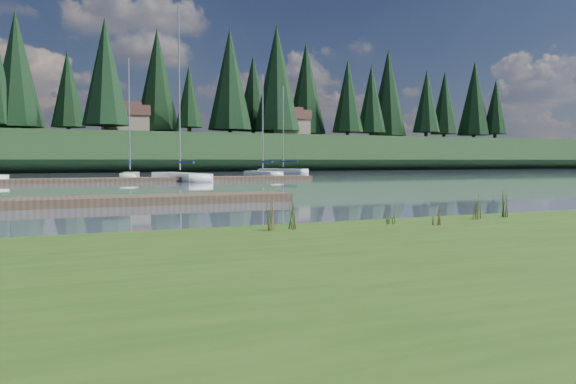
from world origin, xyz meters
name	(u,v)px	position (x,y,z in m)	size (l,w,h in m)	color
ground	(115,182)	(0.00, 30.00, 0.00)	(200.00, 200.00, 0.00)	slate
bank	(460,276)	(0.00, -6.00, 0.17)	(60.00, 9.00, 0.35)	#305118
ridge	(80,153)	(0.00, 73.00, 2.50)	(200.00, 20.00, 5.00)	#1A3218
dock_near	(64,202)	(-4.00, 9.00, 0.15)	(16.00, 2.00, 0.30)	#4C3D2C
dock_far	(144,180)	(2.00, 30.00, 0.15)	(26.00, 2.20, 0.30)	#4C3D2C
sailboat_bg_2	(131,175)	(1.72, 34.83, 0.33)	(2.35, 6.42, 9.65)	white
sailboat_bg_3	(176,176)	(4.89, 32.45, 0.32)	(3.15, 9.39, 13.41)	white
sailboat_bg_4	(260,174)	(13.16, 35.78, 0.33)	(1.81, 6.20, 9.22)	white
sailboat_bg_5	(279,171)	(20.20, 48.28, 0.32)	(4.48, 6.81, 10.09)	white
weed_0	(292,214)	(-0.60, -2.32, 0.62)	(0.17, 0.14, 0.63)	#475B23
weed_1	(391,215)	(1.46, -2.34, 0.52)	(0.17, 0.14, 0.40)	#475B23
weed_2	(477,206)	(3.60, -2.30, 0.62)	(0.17, 0.14, 0.64)	#475B23
weed_3	(273,215)	(-0.96, -2.34, 0.63)	(0.17, 0.14, 0.66)	#475B23
weed_4	(435,215)	(2.14, -2.80, 0.53)	(0.17, 0.14, 0.44)	#475B23
weed_5	(505,204)	(4.46, -2.21, 0.64)	(0.17, 0.14, 0.69)	#475B23
mud_lip	(305,238)	(0.00, -1.60, 0.07)	(60.00, 0.50, 0.14)	#33281C
conifer_4	(105,72)	(3.00, 66.00, 13.09)	(6.16, 6.16, 15.10)	#382619
conifer_5	(189,96)	(15.00, 70.00, 10.83)	(3.96, 3.96, 10.35)	#382619
conifer_6	(277,78)	(28.00, 68.00, 13.99)	(7.04, 7.04, 17.00)	#382619
conifer_7	(348,96)	(42.00, 71.00, 12.19)	(5.28, 5.28, 13.20)	#382619
conifer_8	(426,101)	(55.00, 67.00, 11.51)	(4.62, 4.62, 11.77)	#382619
conifer_9	(474,98)	(68.00, 70.00, 12.87)	(5.94, 5.94, 14.62)	#382619
house_1	(125,119)	(6.00, 71.00, 7.31)	(6.30, 5.30, 4.65)	gray
house_2	(286,123)	(30.00, 69.00, 7.31)	(6.30, 5.30, 4.65)	gray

